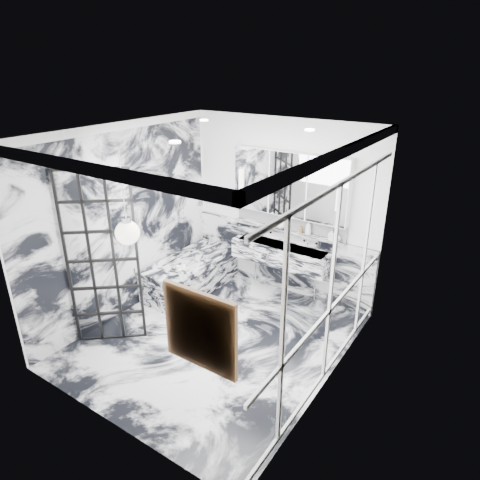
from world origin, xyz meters
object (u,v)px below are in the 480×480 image
Objects in this scene: trough_sink at (281,254)px; mirror_cabinet at (290,184)px; crittall_door at (103,260)px; bathtub at (191,274)px.

mirror_cabinet is (-0.00, 0.17, 1.09)m from trough_sink.
crittall_door reaches higher than trough_sink.
trough_sink is at bearing -90.00° from mirror_cabinet.
mirror_cabinet reaches higher than bathtub.
mirror_cabinet is at bearing 90.00° from trough_sink.
crittall_door is 1.25× the size of mirror_cabinet.
mirror_cabinet is 1.15× the size of bathtub.
trough_sink is at bearing 19.86° from crittall_door.
crittall_door is at bearing -90.95° from bathtub.
crittall_door is at bearing -118.49° from mirror_cabinet.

